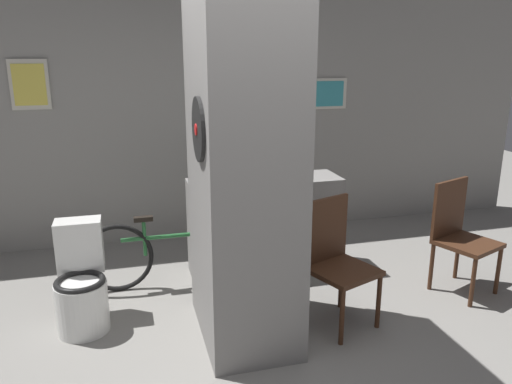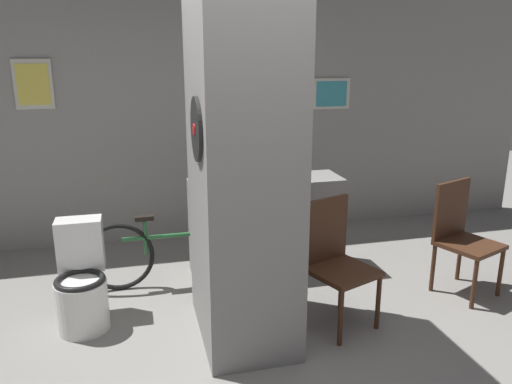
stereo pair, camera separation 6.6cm
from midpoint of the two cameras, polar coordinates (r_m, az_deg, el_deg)
ground_plane at (r=3.46m, az=0.06°, el=-19.71°), size 14.00×14.00×0.00m
wall_back at (r=5.45m, az=-7.28°, el=8.20°), size 8.00×0.09×2.60m
pillar_center at (r=3.38m, az=-2.08°, el=3.69°), size 0.66×1.01×2.60m
counter_shelf at (r=4.65m, az=0.61°, el=-3.84°), size 1.40×0.44×0.89m
toilet at (r=4.00m, az=-19.78°, el=-10.05°), size 0.38×0.54×0.78m
chair_near_pillar at (r=3.81m, az=8.54°, el=-7.40°), size 0.57×0.57×0.96m
chair_by_doorway at (r=4.60m, az=21.85°, el=-4.27°), size 0.57×0.57×0.96m
bicycle at (r=4.47m, az=-9.84°, el=-6.66°), size 1.56×0.42×0.66m
bottle_tall at (r=4.40m, az=-0.94°, el=2.63°), size 0.07×0.07×0.32m
bottle_short at (r=4.42m, az=0.60°, el=2.44°), size 0.09×0.09×0.27m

